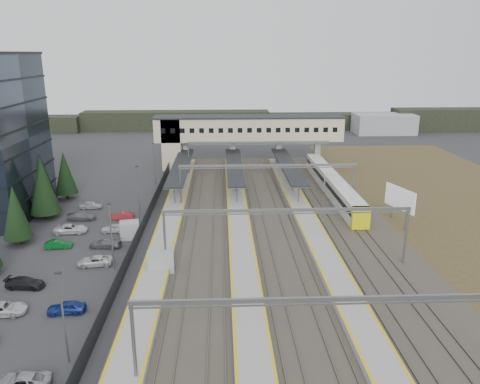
{
  "coord_description": "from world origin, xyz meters",
  "views": [
    {
      "loc": [
        4.6,
        -57.92,
        24.12
      ],
      "look_at": [
        7.31,
        9.44,
        4.0
      ],
      "focal_mm": 35.0,
      "sensor_mm": 36.0,
      "label": 1
    }
  ],
  "objects_px": {
    "relay_cabin_near": "(161,263)",
    "train": "(332,185)",
    "billboard": "(400,200)",
    "footbridge": "(236,131)",
    "relay_cabin_far": "(130,230)"
  },
  "relations": [
    {
      "from": "billboard",
      "to": "footbridge",
      "type": "bearing_deg",
      "value": 121.65
    },
    {
      "from": "train",
      "to": "billboard",
      "type": "distance_m",
      "value": 16.47
    },
    {
      "from": "billboard",
      "to": "train",
      "type": "bearing_deg",
      "value": 112.5
    },
    {
      "from": "train",
      "to": "billboard",
      "type": "bearing_deg",
      "value": -67.5
    },
    {
      "from": "relay_cabin_near",
      "to": "footbridge",
      "type": "distance_m",
      "value": 52.4
    },
    {
      "from": "footbridge",
      "to": "billboard",
      "type": "xyz_separation_m",
      "value": [
        22.56,
        -36.59,
        -4.14
      ]
    },
    {
      "from": "relay_cabin_far",
      "to": "train",
      "type": "relative_size",
      "value": 0.08
    },
    {
      "from": "billboard",
      "to": "relay_cabin_far",
      "type": "bearing_deg",
      "value": -174.37
    },
    {
      "from": "footbridge",
      "to": "relay_cabin_far",
      "type": "bearing_deg",
      "value": -111.19
    },
    {
      "from": "footbridge",
      "to": "billboard",
      "type": "relative_size",
      "value": 6.5
    },
    {
      "from": "relay_cabin_near",
      "to": "billboard",
      "type": "bearing_deg",
      "value": 23.7
    },
    {
      "from": "footbridge",
      "to": "train",
      "type": "distance_m",
      "value": 27.64
    },
    {
      "from": "relay_cabin_near",
      "to": "train",
      "type": "distance_m",
      "value": 39.63
    },
    {
      "from": "train",
      "to": "relay_cabin_near",
      "type": "bearing_deg",
      "value": -131.93
    },
    {
      "from": "relay_cabin_near",
      "to": "billboard",
      "type": "distance_m",
      "value": 35.84
    }
  ]
}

